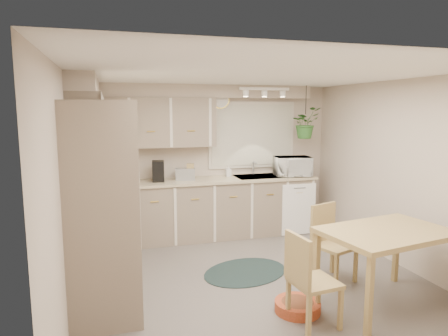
{
  "coord_description": "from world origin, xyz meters",
  "views": [
    {
      "loc": [
        -1.58,
        -4.2,
        2.02
      ],
      "look_at": [
        -0.22,
        0.55,
        1.29
      ],
      "focal_mm": 32.0,
      "sensor_mm": 36.0,
      "label": 1
    }
  ],
  "objects_px": {
    "chair_left": "(315,279)",
    "chair_back": "(335,244)",
    "dining_table": "(385,268)",
    "microwave": "(292,164)",
    "pet_bed": "(297,306)",
    "braided_rug": "(245,272)"
  },
  "relations": [
    {
      "from": "dining_table",
      "to": "microwave",
      "type": "bearing_deg",
      "value": 86.05
    },
    {
      "from": "chair_left",
      "to": "chair_back",
      "type": "relative_size",
      "value": 1.0
    },
    {
      "from": "pet_bed",
      "to": "microwave",
      "type": "height_order",
      "value": "microwave"
    },
    {
      "from": "braided_rug",
      "to": "pet_bed",
      "type": "distance_m",
      "value": 1.09
    },
    {
      "from": "chair_left",
      "to": "chair_back",
      "type": "height_order",
      "value": "chair_back"
    },
    {
      "from": "chair_left",
      "to": "microwave",
      "type": "relative_size",
      "value": 1.57
    },
    {
      "from": "braided_rug",
      "to": "pet_bed",
      "type": "bearing_deg",
      "value": -80.19
    },
    {
      "from": "chair_left",
      "to": "chair_back",
      "type": "distance_m",
      "value": 1.09
    },
    {
      "from": "chair_back",
      "to": "microwave",
      "type": "distance_m",
      "value": 2.07
    },
    {
      "from": "dining_table",
      "to": "pet_bed",
      "type": "distance_m",
      "value": 0.99
    },
    {
      "from": "chair_left",
      "to": "braided_rug",
      "type": "height_order",
      "value": "chair_left"
    },
    {
      "from": "chair_back",
      "to": "pet_bed",
      "type": "relative_size",
      "value": 1.96
    },
    {
      "from": "pet_bed",
      "to": "chair_back",
      "type": "bearing_deg",
      "value": 36.63
    },
    {
      "from": "pet_bed",
      "to": "braided_rug",
      "type": "bearing_deg",
      "value": 99.81
    },
    {
      "from": "dining_table",
      "to": "pet_bed",
      "type": "height_order",
      "value": "dining_table"
    },
    {
      "from": "chair_back",
      "to": "dining_table",
      "type": "bearing_deg",
      "value": 85.37
    },
    {
      "from": "dining_table",
      "to": "chair_left",
      "type": "distance_m",
      "value": 0.9
    },
    {
      "from": "braided_rug",
      "to": "microwave",
      "type": "height_order",
      "value": "microwave"
    },
    {
      "from": "chair_left",
      "to": "pet_bed",
      "type": "bearing_deg",
      "value": -179.21
    },
    {
      "from": "chair_left",
      "to": "dining_table",
      "type": "bearing_deg",
      "value": 93.46
    },
    {
      "from": "chair_left",
      "to": "microwave",
      "type": "xyz_separation_m",
      "value": [
        1.07,
        2.74,
        0.68
      ]
    },
    {
      "from": "braided_rug",
      "to": "chair_left",
      "type": "bearing_deg",
      "value": -80.74
    }
  ]
}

